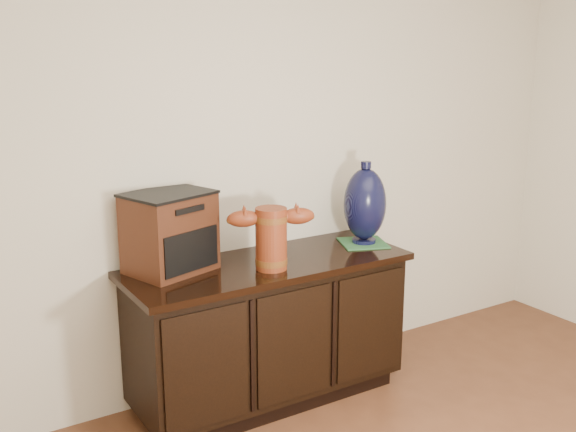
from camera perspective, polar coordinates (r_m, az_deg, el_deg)
sideboard at (r=3.52m, az=-1.69°, el=-9.61°), size 1.46×0.56×0.75m
terracotta_vessel at (r=3.24m, az=-1.44°, el=-1.60°), size 0.43×0.22×0.30m
tv_radio at (r=3.25m, az=-9.99°, el=-1.35°), size 0.46×0.41×0.39m
green_mat at (r=3.72m, az=6.38°, el=-2.27°), size 0.31×0.31×0.01m
lamp_base at (r=3.67m, az=6.53°, el=0.98°), size 0.30×0.30×0.45m
spray_can at (r=3.44m, az=-6.64°, el=-2.15°), size 0.06×0.06×0.18m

